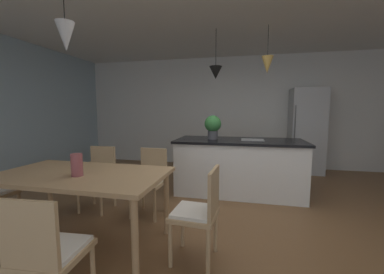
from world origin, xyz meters
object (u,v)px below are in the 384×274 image
(chair_kitchen_end, at_px, (199,211))
(vase_on_dining_table, at_px, (77,165))
(potted_plant_on_island, at_px, (213,125))
(dining_table, at_px, (81,180))
(refrigerator, at_px, (306,131))
(chair_far_left, at_px, (98,176))
(chair_far_right, at_px, (150,179))
(chair_near_right, at_px, (47,252))
(kitchen_island, at_px, (239,166))

(chair_kitchen_end, distance_m, vase_on_dining_table, 1.25)
(vase_on_dining_table, bearing_deg, potted_plant_on_island, 63.07)
(dining_table, xyz_separation_m, chair_kitchen_end, (1.22, -0.00, -0.21))
(dining_table, relative_size, refrigerator, 0.91)
(chair_far_left, relative_size, chair_kitchen_end, 1.00)
(chair_far_right, height_order, potted_plant_on_island, potted_plant_on_island)
(chair_near_right, distance_m, chair_far_right, 1.68)
(kitchen_island, bearing_deg, chair_far_left, -150.01)
(chair_far_left, distance_m, vase_on_dining_table, 1.10)
(chair_near_right, distance_m, kitchen_island, 3.00)
(chair_near_right, xyz_separation_m, refrigerator, (2.56, 4.48, 0.46))
(chair_near_right, xyz_separation_m, kitchen_island, (1.14, 2.78, -0.01))
(chair_kitchen_end, bearing_deg, kitchen_island, 81.19)
(chair_far_left, bearing_deg, potted_plant_on_island, 36.96)
(refrigerator, bearing_deg, potted_plant_on_island, -137.64)
(chair_near_right, relative_size, chair_far_right, 1.00)
(chair_far_left, relative_size, kitchen_island, 0.42)
(chair_far_left, xyz_separation_m, potted_plant_on_island, (1.46, 1.10, 0.66))
(chair_near_right, relative_size, chair_kitchen_end, 1.00)
(refrigerator, bearing_deg, chair_kitchen_end, -115.32)
(chair_far_left, height_order, potted_plant_on_island, potted_plant_on_island)
(dining_table, distance_m, chair_far_right, 0.95)
(chair_near_right, bearing_deg, kitchen_island, 67.77)
(kitchen_island, bearing_deg, refrigerator, 50.11)
(dining_table, bearing_deg, kitchen_island, 51.88)
(chair_far_left, relative_size, chair_far_right, 1.00)
(chair_far_right, height_order, kitchen_island, kitchen_island)
(chair_near_right, height_order, chair_far_left, same)
(dining_table, distance_m, kitchen_island, 2.47)
(dining_table, height_order, vase_on_dining_table, vase_on_dining_table)
(refrigerator, bearing_deg, chair_far_right, -132.40)
(dining_table, distance_m, potted_plant_on_island, 2.26)
(chair_far_left, relative_size, vase_on_dining_table, 4.01)
(chair_kitchen_end, height_order, potted_plant_on_island, potted_plant_on_island)
(dining_table, bearing_deg, chair_near_right, -65.29)
(potted_plant_on_island, bearing_deg, vase_on_dining_table, -116.93)
(chair_near_right, bearing_deg, chair_kitchen_end, 45.07)
(chair_kitchen_end, bearing_deg, refrigerator, 64.68)
(chair_far_right, distance_m, refrigerator, 3.82)
(chair_near_right, distance_m, refrigerator, 5.18)
(dining_table, relative_size, chair_far_left, 1.96)
(kitchen_island, bearing_deg, dining_table, -128.12)
(dining_table, xyz_separation_m, kitchen_island, (1.52, 1.94, -0.22))
(chair_kitchen_end, distance_m, kitchen_island, 1.97)
(refrigerator, bearing_deg, kitchen_island, -129.89)
(chair_near_right, bearing_deg, potted_plant_on_island, 76.03)
(chair_far_left, xyz_separation_m, kitchen_island, (1.91, 1.10, -0.01))
(potted_plant_on_island, bearing_deg, kitchen_island, 0.00)
(chair_far_right, bearing_deg, refrigerator, 47.60)
(chair_kitchen_end, height_order, kitchen_island, kitchen_island)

